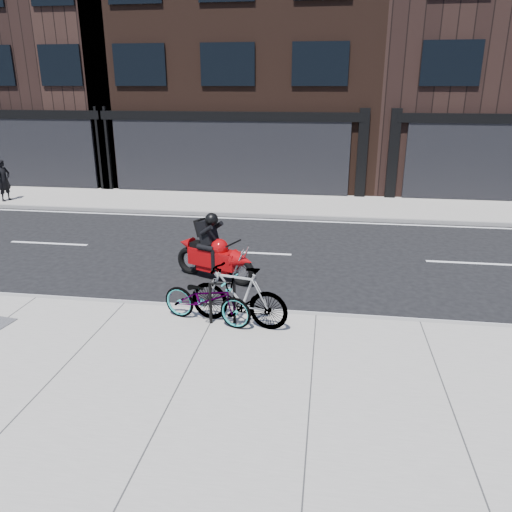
% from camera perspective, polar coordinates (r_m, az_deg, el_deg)
% --- Properties ---
extents(ground, '(120.00, 120.00, 0.00)m').
position_cam_1_polar(ground, '(12.11, -2.35, -2.64)').
color(ground, black).
rests_on(ground, ground).
extents(sidewalk_near, '(60.00, 6.00, 0.13)m').
position_cam_1_polar(sidewalk_near, '(7.78, -9.36, -15.74)').
color(sidewalk_near, gray).
rests_on(sidewalk_near, ground).
extents(sidewalk_far, '(60.00, 3.50, 0.13)m').
position_cam_1_polar(sidewalk_far, '(19.43, 1.84, 5.93)').
color(sidewalk_far, gray).
rests_on(sidewalk_far, ground).
extents(building_midwest, '(10.00, 10.00, 12.00)m').
position_cam_1_polar(building_midwest, '(29.23, -22.09, 20.77)').
color(building_midwest, black).
rests_on(building_midwest, ground).
extents(building_center, '(12.00, 10.00, 14.50)m').
position_cam_1_polar(building_center, '(26.03, -0.93, 25.18)').
color(building_center, black).
rests_on(building_center, ground).
extents(bike_rack, '(0.50, 0.14, 0.85)m').
position_cam_1_polar(bike_rack, '(9.48, -3.86, -4.92)').
color(bike_rack, black).
rests_on(bike_rack, sidewalk_near).
extents(bicycle_front, '(1.95, 1.11, 0.97)m').
position_cam_1_polar(bicycle_front, '(9.55, -5.63, -4.89)').
color(bicycle_front, gray).
rests_on(bicycle_front, sidewalk_near).
extents(bicycle_rear, '(2.04, 0.98, 1.18)m').
position_cam_1_polar(bicycle_rear, '(9.38, -2.04, -4.54)').
color(bicycle_rear, gray).
rests_on(bicycle_rear, sidewalk_near).
extents(motorcycle, '(2.11, 1.17, 1.66)m').
position_cam_1_polar(motorcycle, '(11.84, -4.40, 0.27)').
color(motorcycle, black).
rests_on(motorcycle, ground).
extents(pedestrian, '(0.50, 0.65, 1.60)m').
position_cam_1_polar(pedestrian, '(21.94, -26.85, 7.73)').
color(pedestrian, black).
rests_on(pedestrian, sidewalk_far).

